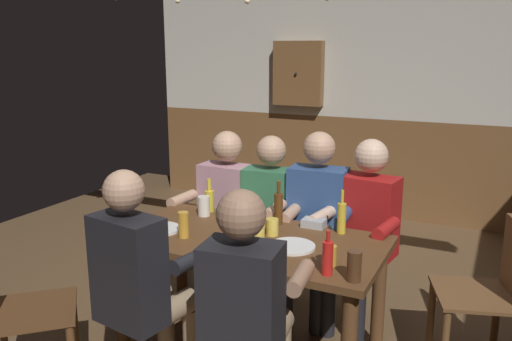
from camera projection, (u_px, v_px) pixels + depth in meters
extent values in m
cube|color=beige|center=(377.00, 54.00, 5.47)|extent=(5.28, 0.12, 1.35)
cube|color=brown|center=(371.00, 167.00, 5.75)|extent=(5.28, 0.12, 1.08)
cube|color=brown|center=(249.00, 240.00, 3.07)|extent=(1.57, 0.81, 0.04)
cylinder|color=brown|center=(121.00, 296.00, 3.17)|extent=(0.08, 0.08, 0.69)
cylinder|color=brown|center=(181.00, 258.00, 3.74)|extent=(0.08, 0.08, 0.69)
cylinder|color=brown|center=(378.00, 298.00, 3.14)|extent=(0.08, 0.08, 0.69)
cube|color=#B78493|center=(228.00, 198.00, 3.91)|extent=(0.42, 0.23, 0.51)
sphere|color=tan|center=(227.00, 146.00, 3.82)|extent=(0.22, 0.22, 0.22)
cylinder|color=silver|center=(232.00, 236.00, 3.80)|extent=(0.14, 0.39, 0.13)
cylinder|color=silver|center=(206.00, 231.00, 3.90)|extent=(0.14, 0.39, 0.13)
cylinder|color=silver|center=(218.00, 281.00, 3.69)|extent=(0.10, 0.10, 0.42)
cylinder|color=silver|center=(192.00, 274.00, 3.80)|extent=(0.10, 0.10, 0.42)
cylinder|color=tan|center=(239.00, 208.00, 3.59)|extent=(0.09, 0.28, 0.08)
cylinder|color=tan|center=(182.00, 199.00, 3.80)|extent=(0.09, 0.28, 0.08)
cube|color=#33724C|center=(271.00, 204.00, 3.76)|extent=(0.40, 0.24, 0.52)
sphere|color=tan|center=(271.00, 150.00, 3.68)|extent=(0.21, 0.21, 0.21)
cylinder|color=#6B2D66|center=(278.00, 244.00, 3.65)|extent=(0.16, 0.41, 0.13)
cylinder|color=#6B2D66|center=(250.00, 240.00, 3.72)|extent=(0.16, 0.41, 0.13)
cylinder|color=#6B2D66|center=(268.00, 292.00, 3.52)|extent=(0.10, 0.10, 0.42)
cylinder|color=#6B2D66|center=(239.00, 287.00, 3.60)|extent=(0.10, 0.10, 0.42)
cylinder|color=tan|center=(290.00, 214.00, 3.46)|extent=(0.10, 0.29, 0.08)
cylinder|color=#33724C|center=(229.00, 207.00, 3.61)|extent=(0.10, 0.29, 0.08)
cube|color=#2D4C84|center=(318.00, 207.00, 3.61)|extent=(0.40, 0.25, 0.56)
sphere|color=tan|center=(319.00, 148.00, 3.51)|extent=(0.22, 0.22, 0.22)
cylinder|color=black|center=(326.00, 252.00, 3.50)|extent=(0.16, 0.41, 0.13)
cylinder|color=black|center=(296.00, 248.00, 3.58)|extent=(0.16, 0.41, 0.13)
cylinder|color=black|center=(317.00, 303.00, 3.38)|extent=(0.10, 0.10, 0.42)
cylinder|color=black|center=(286.00, 297.00, 3.45)|extent=(0.10, 0.10, 0.42)
cylinder|color=#2D4C84|center=(342.00, 218.00, 3.30)|extent=(0.10, 0.28, 0.08)
cylinder|color=tan|center=(275.00, 210.00, 3.46)|extent=(0.10, 0.28, 0.08)
cube|color=#AD1919|center=(368.00, 216.00, 3.46)|extent=(0.40, 0.27, 0.54)
sphere|color=beige|center=(371.00, 156.00, 3.37)|extent=(0.22, 0.22, 0.22)
cylinder|color=black|center=(372.00, 262.00, 3.34)|extent=(0.19, 0.43, 0.13)
cylinder|color=black|center=(343.00, 255.00, 3.45)|extent=(0.19, 0.43, 0.13)
cylinder|color=black|center=(357.00, 313.00, 3.24)|extent=(0.10, 0.10, 0.42)
cylinder|color=black|center=(328.00, 305.00, 3.35)|extent=(0.10, 0.10, 0.42)
cylinder|color=#AD1919|center=(386.00, 229.00, 3.14)|extent=(0.12, 0.29, 0.08)
cylinder|color=beige|center=(322.00, 216.00, 3.37)|extent=(0.12, 0.29, 0.08)
cube|color=black|center=(129.00, 271.00, 2.58)|extent=(0.39, 0.26, 0.56)
sphere|color=tan|center=(124.00, 191.00, 2.49)|extent=(0.20, 0.20, 0.20)
cylinder|color=#997F60|center=(139.00, 302.00, 2.81)|extent=(0.19, 0.40, 0.13)
cylinder|color=#997F60|center=(166.00, 313.00, 2.70)|extent=(0.19, 0.40, 0.13)
cylinder|color=#997F60|center=(166.00, 332.00, 3.02)|extent=(0.10, 0.10, 0.42)
cylinder|color=black|center=(136.00, 242.00, 2.89)|extent=(0.12, 0.29, 0.08)
cylinder|color=black|center=(194.00, 259.00, 2.65)|extent=(0.12, 0.29, 0.08)
cube|color=black|center=(242.00, 300.00, 2.32)|extent=(0.37, 0.28, 0.52)
sphere|color=#9E755B|center=(241.00, 214.00, 2.23)|extent=(0.22, 0.22, 0.22)
cylinder|color=#997F60|center=(233.00, 331.00, 2.53)|extent=(0.18, 0.40, 0.13)
cylinder|color=#997F60|center=(271.00, 337.00, 2.47)|extent=(0.18, 0.40, 0.13)
cylinder|color=black|center=(221.00, 267.00, 2.62)|extent=(0.11, 0.29, 0.08)
cylinder|color=#9E755B|center=(300.00, 278.00, 2.49)|extent=(0.11, 0.29, 0.08)
cube|color=brown|center=(33.00, 311.00, 2.78)|extent=(0.62, 0.62, 0.02)
cylinder|color=brown|center=(74.00, 327.00, 3.06)|extent=(0.04, 0.04, 0.44)
cylinder|color=brown|center=(3.00, 337.00, 2.95)|extent=(0.04, 0.04, 0.44)
cube|color=brown|center=(475.00, 295.00, 2.96)|extent=(0.55, 0.55, 0.02)
cylinder|color=brown|center=(431.00, 313.00, 3.22)|extent=(0.04, 0.04, 0.44)
cylinder|color=brown|center=(496.00, 317.00, 3.17)|extent=(0.04, 0.04, 0.44)
cylinder|color=#F9E08C|center=(233.00, 215.00, 3.36)|extent=(0.04, 0.04, 0.08)
cube|color=#B2B7BC|center=(314.00, 223.00, 3.24)|extent=(0.14, 0.10, 0.05)
cylinder|color=white|center=(292.00, 246.00, 2.91)|extent=(0.26, 0.26, 0.01)
cylinder|color=white|center=(159.00, 229.00, 3.19)|extent=(0.26, 0.26, 0.01)
cylinder|color=#593314|center=(278.00, 209.00, 3.28)|extent=(0.06, 0.06, 0.20)
cylinder|color=#593314|center=(279.00, 188.00, 3.25)|extent=(0.02, 0.02, 0.08)
cylinder|color=red|center=(327.00, 258.00, 2.55)|extent=(0.05, 0.05, 0.17)
cylinder|color=red|center=(328.00, 236.00, 2.52)|extent=(0.02, 0.02, 0.06)
cylinder|color=gold|center=(342.00, 218.00, 3.12)|extent=(0.05, 0.05, 0.18)
cylinder|color=gold|center=(342.00, 197.00, 3.09)|extent=(0.02, 0.02, 0.08)
cylinder|color=gold|center=(209.00, 201.00, 3.55)|extent=(0.07, 0.07, 0.14)
cylinder|color=gold|center=(209.00, 185.00, 3.52)|extent=(0.03, 0.03, 0.08)
cylinder|color=#E5C64C|center=(272.00, 227.00, 3.09)|extent=(0.07, 0.07, 0.10)
cylinder|color=gold|center=(242.00, 215.00, 3.23)|extent=(0.08, 0.08, 0.16)
cylinder|color=#4C2D19|center=(354.00, 266.00, 2.48)|extent=(0.07, 0.07, 0.15)
cylinder|color=#E5C64C|center=(258.00, 226.00, 3.03)|extent=(0.08, 0.08, 0.15)
cylinder|color=gold|center=(183.00, 225.00, 3.05)|extent=(0.06, 0.06, 0.15)
cylinder|color=gold|center=(329.00, 255.00, 2.67)|extent=(0.08, 0.08, 0.10)
cylinder|color=white|center=(204.00, 206.00, 3.45)|extent=(0.08, 0.08, 0.13)
cube|color=brown|center=(298.00, 73.00, 5.76)|extent=(0.56, 0.12, 0.70)
sphere|color=black|center=(296.00, 74.00, 5.69)|extent=(0.03, 0.03, 0.03)
sphere|color=#F9EAB2|center=(178.00, 1.00, 3.54)|extent=(0.04, 0.04, 0.04)
sphere|color=#F9EAB2|center=(247.00, 1.00, 3.32)|extent=(0.04, 0.04, 0.04)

